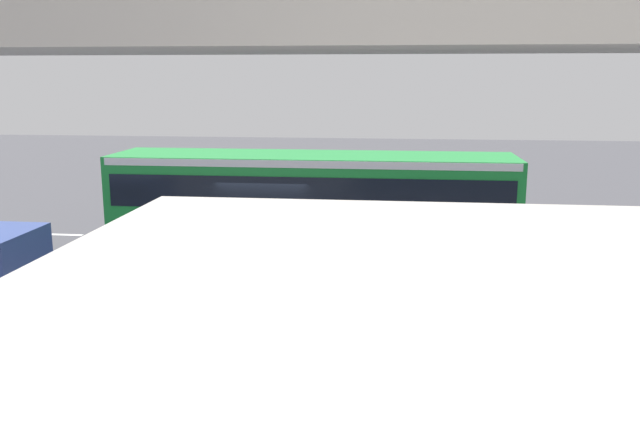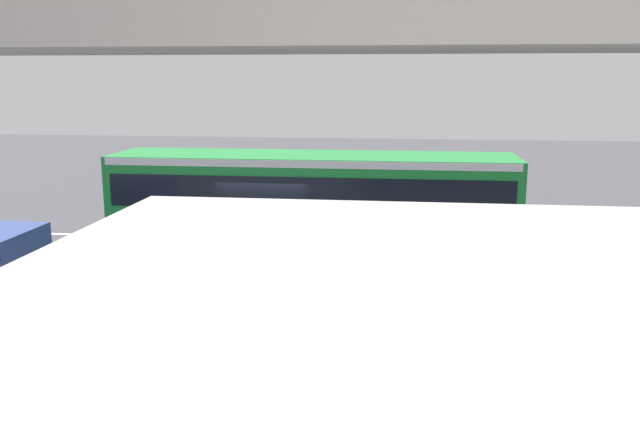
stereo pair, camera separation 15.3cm
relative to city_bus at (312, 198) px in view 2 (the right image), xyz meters
name	(u,v)px [view 2 (the right image)]	position (x,y,z in m)	size (l,w,h in m)	color
ground	(268,263)	(1.24, 0.42, -1.88)	(80.00, 80.00, 0.00)	#424247
city_bus	(312,198)	(0.00, 0.00, 0.00)	(11.54, 2.85, 3.15)	#1E8C38
pedestrian	(622,286)	(-7.32, 4.19, -1.00)	(0.38, 0.38, 1.79)	#2D2D38
traffic_sign	(450,181)	(-4.18, -3.69, 0.01)	(0.08, 0.60, 2.80)	slate
lane_dash_leftmost	(534,248)	(-6.76, -2.24, -1.88)	(2.00, 0.20, 0.01)	silver
lane_dash_left	(406,245)	(-2.76, -2.24, -1.88)	(2.00, 0.20, 0.01)	silver
lane_dash_centre	(284,241)	(1.24, -2.24, -1.88)	(2.00, 0.20, 0.01)	silver
lane_dash_right	(168,237)	(5.24, -2.24, -1.88)	(2.00, 0.20, 0.01)	silver
lane_dash_rightmost	(57,234)	(9.24, -2.24, -1.88)	(2.00, 0.20, 0.01)	silver
pedestrian_overpass	(108,66)	(1.24, 10.25, 3.56)	(31.02, 2.60, 7.23)	#B2ADA5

